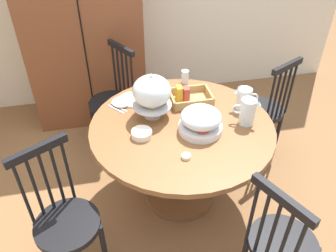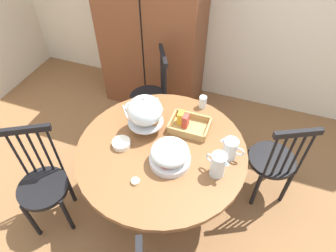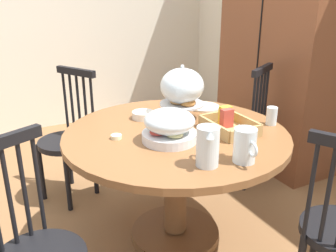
{
  "view_description": "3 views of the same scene",
  "coord_description": "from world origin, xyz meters",
  "px_view_note": "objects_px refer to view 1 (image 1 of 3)",
  "views": [
    {
      "loc": [
        -0.42,
        -1.74,
        2.16
      ],
      "look_at": [
        -0.03,
        0.09,
        0.74
      ],
      "focal_mm": 35.94,
      "sensor_mm": 36.0,
      "label": 1
    },
    {
      "loc": [
        0.61,
        -1.25,
        2.45
      ],
      "look_at": [
        0.07,
        0.24,
        0.84
      ],
      "focal_mm": 31.45,
      "sensor_mm": 36.0,
      "label": 2
    },
    {
      "loc": [
        1.81,
        -0.88,
        1.53
      ],
      "look_at": [
        -0.03,
        0.09,
        0.74
      ],
      "focal_mm": 39.44,
      "sensor_mm": 36.0,
      "label": 3
    }
  ],
  "objects_px": {
    "dining_table": "(181,145)",
    "drinking_glass": "(185,77)",
    "fruit_platter_covered": "(201,121)",
    "windsor_chair_near_window": "(280,246)",
    "orange_juice_pitcher": "(247,113)",
    "china_plate_large": "(132,100)",
    "windsor_chair_by_cabinet": "(263,111)",
    "butter_dish": "(186,156)",
    "windsor_chair_far_side": "(65,222)",
    "wooden_armoire": "(83,26)",
    "windsor_chair_facing_door": "(113,102)",
    "china_plate_small": "(122,102)",
    "milk_pitcher": "(244,100)",
    "cereal_basket": "(189,97)",
    "pastry_stand_with_dome": "(152,93)",
    "cereal_bowl": "(142,134)"
  },
  "relations": [
    {
      "from": "milk_pitcher",
      "to": "cereal_bowl",
      "type": "relative_size",
      "value": 1.36
    },
    {
      "from": "windsor_chair_near_window",
      "to": "cereal_bowl",
      "type": "bearing_deg",
      "value": 129.63
    },
    {
      "from": "windsor_chair_far_side",
      "to": "butter_dish",
      "type": "xyz_separation_m",
      "value": [
        0.78,
        0.11,
        0.3
      ]
    },
    {
      "from": "orange_juice_pitcher",
      "to": "china_plate_large",
      "type": "height_order",
      "value": "orange_juice_pitcher"
    },
    {
      "from": "china_plate_small",
      "to": "drinking_glass",
      "type": "relative_size",
      "value": 1.36
    },
    {
      "from": "windsor_chair_far_side",
      "to": "china_plate_large",
      "type": "height_order",
      "value": "windsor_chair_far_side"
    },
    {
      "from": "orange_juice_pitcher",
      "to": "cereal_basket",
      "type": "height_order",
      "value": "orange_juice_pitcher"
    },
    {
      "from": "fruit_platter_covered",
      "to": "china_plate_small",
      "type": "xyz_separation_m",
      "value": [
        -0.49,
        0.45,
        -0.07
      ]
    },
    {
      "from": "dining_table",
      "to": "china_plate_small",
      "type": "bearing_deg",
      "value": 137.75
    },
    {
      "from": "windsor_chair_facing_door",
      "to": "butter_dish",
      "type": "distance_m",
      "value": 1.28
    },
    {
      "from": "windsor_chair_far_side",
      "to": "orange_juice_pitcher",
      "type": "bearing_deg",
      "value": 16.09
    },
    {
      "from": "windsor_chair_near_window",
      "to": "windsor_chair_far_side",
      "type": "height_order",
      "value": "same"
    },
    {
      "from": "dining_table",
      "to": "windsor_chair_far_side",
      "type": "distance_m",
      "value": 0.96
    },
    {
      "from": "fruit_platter_covered",
      "to": "windsor_chair_near_window",
      "type": "bearing_deg",
      "value": -71.29
    },
    {
      "from": "pastry_stand_with_dome",
      "to": "fruit_platter_covered",
      "type": "xyz_separation_m",
      "value": [
        0.29,
        -0.24,
        -0.11
      ]
    },
    {
      "from": "windsor_chair_near_window",
      "to": "dining_table",
      "type": "bearing_deg",
      "value": 112.76
    },
    {
      "from": "wooden_armoire",
      "to": "milk_pitcher",
      "type": "relative_size",
      "value": 10.27
    },
    {
      "from": "cereal_bowl",
      "to": "drinking_glass",
      "type": "bearing_deg",
      "value": 54.13
    },
    {
      "from": "china_plate_small",
      "to": "drinking_glass",
      "type": "xyz_separation_m",
      "value": [
        0.55,
        0.22,
        0.04
      ]
    },
    {
      "from": "windsor_chair_by_cabinet",
      "to": "butter_dish",
      "type": "relative_size",
      "value": 16.25
    },
    {
      "from": "milk_pitcher",
      "to": "china_plate_small",
      "type": "xyz_separation_m",
      "value": [
        -0.88,
        0.25,
        -0.06
      ]
    },
    {
      "from": "windsor_chair_near_window",
      "to": "fruit_platter_covered",
      "type": "bearing_deg",
      "value": 108.71
    },
    {
      "from": "windsor_chair_by_cabinet",
      "to": "orange_juice_pitcher",
      "type": "bearing_deg",
      "value": -130.04
    },
    {
      "from": "butter_dish",
      "to": "china_plate_small",
      "type": "bearing_deg",
      "value": 115.21
    },
    {
      "from": "windsor_chair_near_window",
      "to": "butter_dish",
      "type": "relative_size",
      "value": 16.25
    },
    {
      "from": "windsor_chair_facing_door",
      "to": "pastry_stand_with_dome",
      "type": "distance_m",
      "value": 0.89
    },
    {
      "from": "windsor_chair_facing_door",
      "to": "wooden_armoire",
      "type": "bearing_deg",
      "value": 108.86
    },
    {
      "from": "orange_juice_pitcher",
      "to": "cereal_basket",
      "type": "distance_m",
      "value": 0.49
    },
    {
      "from": "dining_table",
      "to": "china_plate_large",
      "type": "bearing_deg",
      "value": 128.19
    },
    {
      "from": "pastry_stand_with_dome",
      "to": "drinking_glass",
      "type": "relative_size",
      "value": 3.13
    },
    {
      "from": "china_plate_small",
      "to": "butter_dish",
      "type": "distance_m",
      "value": 0.77
    },
    {
      "from": "windsor_chair_near_window",
      "to": "windsor_chair_facing_door",
      "type": "relative_size",
      "value": 1.0
    },
    {
      "from": "dining_table",
      "to": "pastry_stand_with_dome",
      "type": "height_order",
      "value": "pastry_stand_with_dome"
    },
    {
      "from": "china_plate_small",
      "to": "butter_dish",
      "type": "height_order",
      "value": "same"
    },
    {
      "from": "windsor_chair_by_cabinet",
      "to": "butter_dish",
      "type": "xyz_separation_m",
      "value": [
        -0.92,
        -0.75,
        0.3
      ]
    },
    {
      "from": "dining_table",
      "to": "drinking_glass",
      "type": "distance_m",
      "value": 0.64
    },
    {
      "from": "wooden_armoire",
      "to": "cereal_bowl",
      "type": "xyz_separation_m",
      "value": [
        0.34,
        -1.49,
        -0.22
      ]
    },
    {
      "from": "pastry_stand_with_dome",
      "to": "orange_juice_pitcher",
      "type": "xyz_separation_m",
      "value": [
        0.63,
        -0.22,
        -0.11
      ]
    },
    {
      "from": "windsor_chair_facing_door",
      "to": "windsor_chair_far_side",
      "type": "bearing_deg",
      "value": -107.08
    },
    {
      "from": "fruit_platter_covered",
      "to": "wooden_armoire",
      "type": "bearing_deg",
      "value": 116.07
    },
    {
      "from": "drinking_glass",
      "to": "orange_juice_pitcher",
      "type": "bearing_deg",
      "value": -66.8
    },
    {
      "from": "fruit_platter_covered",
      "to": "butter_dish",
      "type": "xyz_separation_m",
      "value": [
        -0.16,
        -0.25,
        -0.07
      ]
    },
    {
      "from": "butter_dish",
      "to": "wooden_armoire",
      "type": "bearing_deg",
      "value": 108.14
    },
    {
      "from": "windsor_chair_facing_door",
      "to": "butter_dish",
      "type": "height_order",
      "value": "windsor_chair_facing_door"
    },
    {
      "from": "milk_pitcher",
      "to": "windsor_chair_far_side",
      "type": "bearing_deg",
      "value": -157.65
    },
    {
      "from": "wooden_armoire",
      "to": "windsor_chair_near_window",
      "type": "bearing_deg",
      "value": -66.34
    },
    {
      "from": "cereal_basket",
      "to": "windsor_chair_facing_door",
      "type": "bearing_deg",
      "value": 135.07
    },
    {
      "from": "orange_juice_pitcher",
      "to": "butter_dish",
      "type": "bearing_deg",
      "value": -152.39
    },
    {
      "from": "china_plate_small",
      "to": "dining_table",
      "type": "bearing_deg",
      "value": -42.25
    },
    {
      "from": "pastry_stand_with_dome",
      "to": "orange_juice_pitcher",
      "type": "bearing_deg",
      "value": -19.58
    }
  ]
}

